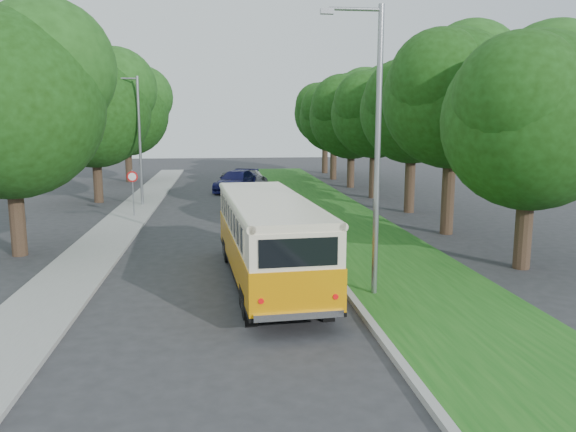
{
  "coord_description": "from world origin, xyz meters",
  "views": [
    {
      "loc": [
        0.02,
        -17.51,
        4.96
      ],
      "look_at": [
        2.46,
        2.79,
        1.5
      ],
      "focal_mm": 35.0,
      "sensor_mm": 36.0,
      "label": 1
    }
  ],
  "objects": [
    {
      "name": "car_white",
      "position": [
        1.37,
        12.89,
        0.69
      ],
      "size": [
        2.29,
        4.4,
        1.38
      ],
      "primitive_type": "imported",
      "rotation": [
        0.0,
        0.0,
        0.21
      ],
      "color": "silver",
      "rests_on": "ground"
    },
    {
      "name": "warning_sign",
      "position": [
        -4.5,
        11.98,
        1.71
      ],
      "size": [
        0.56,
        0.1,
        2.5
      ],
      "color": "gray",
      "rests_on": "ground"
    },
    {
      "name": "lamppost_near",
      "position": [
        4.21,
        -2.5,
        4.37
      ],
      "size": [
        1.71,
        0.16,
        8.0
      ],
      "color": "gray",
      "rests_on": "ground"
    },
    {
      "name": "treeline",
      "position": [
        3.15,
        17.99,
        5.93
      ],
      "size": [
        24.27,
        41.91,
        9.46
      ],
      "color": "#332319",
      "rests_on": "ground"
    },
    {
      "name": "ground",
      "position": [
        0.0,
        0.0,
        0.0
      ],
      "size": [
        120.0,
        120.0,
        0.0
      ],
      "primitive_type": "plane",
      "color": "#2C2C2F",
      "rests_on": "ground"
    },
    {
      "name": "sidewalk",
      "position": [
        -4.8,
        5.0,
        0.06
      ],
      "size": [
        2.2,
        70.0,
        0.12
      ],
      "primitive_type": "cube",
      "color": "gray",
      "rests_on": "ground"
    },
    {
      "name": "curb",
      "position": [
        3.6,
        5.0,
        0.07
      ],
      "size": [
        0.2,
        70.0,
        0.15
      ],
      "primitive_type": "cube",
      "color": "gray",
      "rests_on": "ground"
    },
    {
      "name": "grass_verge",
      "position": [
        5.95,
        5.0,
        0.07
      ],
      "size": [
        4.5,
        70.0,
        0.13
      ],
      "primitive_type": "cube",
      "color": "#1A5316",
      "rests_on": "ground"
    },
    {
      "name": "car_blue",
      "position": [
        1.11,
        22.39,
        0.75
      ],
      "size": [
        3.81,
        5.55,
        1.49
      ],
      "primitive_type": "imported",
      "rotation": [
        0.0,
        0.0,
        -0.37
      ],
      "color": "#121450",
      "rests_on": "ground"
    },
    {
      "name": "lamppost_far",
      "position": [
        -4.7,
        16.0,
        4.12
      ],
      "size": [
        1.71,
        0.16,
        7.5
      ],
      "color": "gray",
      "rests_on": "ground"
    },
    {
      "name": "car_grey",
      "position": [
        1.82,
        25.25,
        0.67
      ],
      "size": [
        3.83,
        5.3,
        1.34
      ],
      "primitive_type": "imported",
      "rotation": [
        0.0,
        0.0,
        0.38
      ],
      "color": "#53555B",
      "rests_on": "ground"
    },
    {
      "name": "car_silver",
      "position": [
        2.33,
        8.09,
        0.68
      ],
      "size": [
        1.96,
        4.14,
        1.37
      ],
      "primitive_type": "imported",
      "rotation": [
        0.0,
        0.0,
        0.09
      ],
      "color": "#A5A6AA",
      "rests_on": "ground"
    },
    {
      "name": "vintage_bus",
      "position": [
        1.42,
        -0.82,
        1.37
      ],
      "size": [
        2.99,
        9.35,
        2.74
      ],
      "primitive_type": null,
      "rotation": [
        0.0,
        0.0,
        0.07
      ],
      "color": "orange",
      "rests_on": "ground"
    }
  ]
}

